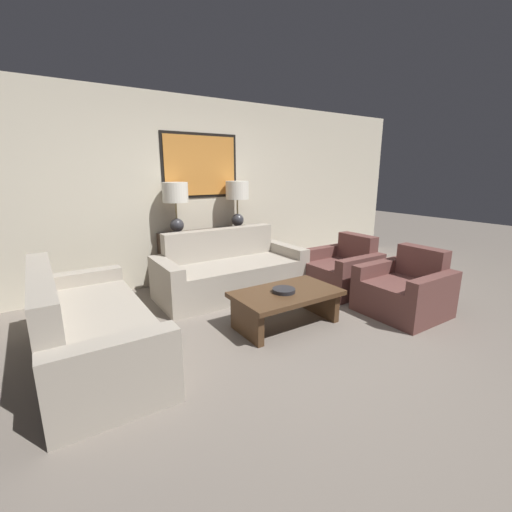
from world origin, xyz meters
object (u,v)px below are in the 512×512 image
(coffee_table, at_px, (286,300))
(armchair_near_back_wall, at_px, (342,271))
(table_lamp_right, at_px, (237,196))
(armchair_near_camera, at_px, (405,291))
(table_lamp_left, at_px, (176,199))
(couch_by_side, at_px, (89,330))
(decorative_bowl, at_px, (284,290))
(console_table, at_px, (210,256))
(couch_by_back_wall, at_px, (231,273))

(coffee_table, distance_m, armchair_near_back_wall, 1.45)
(table_lamp_right, relative_size, armchair_near_camera, 0.83)
(table_lamp_left, relative_size, armchair_near_back_wall, 0.83)
(couch_by_side, bearing_deg, coffee_table, -11.34)
(armchair_near_back_wall, bearing_deg, table_lamp_left, 143.87)
(table_lamp_right, relative_size, decorative_bowl, 2.91)
(console_table, xyz_separation_m, armchair_near_camera, (1.38, -2.34, -0.12))
(couch_by_back_wall, bearing_deg, couch_by_side, -155.90)
(table_lamp_left, bearing_deg, table_lamp_right, 0.00)
(table_lamp_right, height_order, coffee_table, table_lamp_right)
(table_lamp_right, distance_m, coffee_table, 2.14)
(table_lamp_left, height_order, couch_by_back_wall, table_lamp_left)
(coffee_table, bearing_deg, armchair_near_camera, -19.78)
(couch_by_back_wall, bearing_deg, table_lamp_right, 52.67)
(table_lamp_right, bearing_deg, couch_by_side, -147.97)
(console_table, height_order, couch_by_back_wall, couch_by_back_wall)
(couch_by_back_wall, bearing_deg, armchair_near_camera, -51.08)
(decorative_bowl, bearing_deg, armchair_near_camera, -19.03)
(couch_by_back_wall, relative_size, armchair_near_camera, 2.33)
(console_table, height_order, armchair_near_camera, console_table)
(armchair_near_back_wall, bearing_deg, decorative_bowl, -160.53)
(table_lamp_left, relative_size, couch_by_side, 0.36)
(table_lamp_left, bearing_deg, console_table, 0.00)
(couch_by_back_wall, distance_m, decorative_bowl, 1.22)
(table_lamp_left, relative_size, armchair_near_camera, 0.83)
(table_lamp_right, bearing_deg, table_lamp_left, 180.00)
(decorative_bowl, bearing_deg, coffee_table, 8.41)
(console_table, xyz_separation_m, armchair_near_back_wall, (1.38, -1.36, -0.12))
(decorative_bowl, bearing_deg, couch_by_back_wall, 88.58)
(armchair_near_back_wall, bearing_deg, couch_by_side, -177.99)
(coffee_table, bearing_deg, table_lamp_left, 105.03)
(coffee_table, distance_m, armchair_near_camera, 1.45)
(coffee_table, bearing_deg, couch_by_side, 168.66)
(couch_by_back_wall, height_order, couch_by_side, same)
(table_lamp_left, height_order, armchair_near_back_wall, table_lamp_left)
(armchair_near_back_wall, bearing_deg, couch_by_back_wall, 152.32)
(console_table, bearing_deg, armchair_near_camera, -59.56)
(armchair_near_camera, bearing_deg, armchair_near_back_wall, 90.00)
(armchair_near_back_wall, height_order, armchair_near_camera, same)
(table_lamp_right, xyz_separation_m, couch_by_back_wall, (-0.49, -0.64, -0.97))
(couch_by_side, xyz_separation_m, armchair_near_back_wall, (3.24, 0.11, -0.02))
(couch_by_side, relative_size, coffee_table, 1.76)
(decorative_bowl, bearing_deg, couch_by_side, 168.24)
(console_table, bearing_deg, decorative_bowl, -90.94)
(armchair_near_back_wall, bearing_deg, table_lamp_right, 123.20)
(table_lamp_right, bearing_deg, coffee_table, -104.42)
(table_lamp_right, bearing_deg, decorative_bowl, -105.55)
(armchair_near_camera, bearing_deg, couch_by_back_wall, 128.92)
(couch_by_back_wall, bearing_deg, armchair_near_back_wall, -27.68)
(table_lamp_right, distance_m, decorative_bowl, 2.11)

